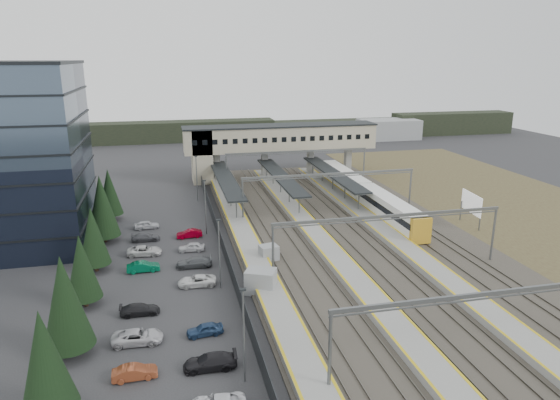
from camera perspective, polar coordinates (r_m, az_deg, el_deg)
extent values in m
plane|color=#2B2B2D|center=(65.14, -0.56, -6.31)|extent=(220.00, 220.00, 0.00)
cone|color=black|center=(39.53, -25.29, -16.15)|extent=(3.90, 3.90, 7.50)
cylinder|color=black|center=(48.33, -22.75, -15.38)|extent=(0.44, 0.44, 1.20)
cone|color=black|center=(46.24, -23.36, -10.59)|extent=(4.26, 4.26, 8.20)
cylinder|color=black|center=(56.14, -21.31, -10.66)|extent=(0.44, 0.44, 1.20)
cone|color=black|center=(54.61, -21.71, -7.09)|extent=(3.54, 3.54, 6.80)
cylinder|color=black|center=(64.26, -20.25, -7.11)|extent=(0.44, 0.44, 1.20)
cone|color=black|center=(62.89, -20.59, -3.84)|extent=(3.64, 3.64, 7.00)
cylinder|color=black|center=(73.52, -19.36, -4.10)|extent=(0.44, 0.44, 1.20)
cone|color=black|center=(72.13, -19.70, -0.63)|extent=(4.42, 4.42, 8.50)
cylinder|color=black|center=(82.96, -18.69, -1.77)|extent=(0.44, 0.44, 1.20)
cone|color=black|center=(81.88, -18.93, 0.90)|extent=(3.74, 3.74, 7.20)
imported|color=brown|center=(43.65, -16.27, -18.38)|extent=(3.59, 1.38, 1.17)
imported|color=silver|center=(48.11, -15.97, -14.80)|extent=(4.64, 2.34, 1.26)
imported|color=black|center=(52.77, -15.72, -11.94)|extent=(3.90, 1.59, 1.13)
imported|color=#055A39|center=(62.32, -15.36, -7.36)|extent=(3.90, 1.48, 1.27)
imported|color=silver|center=(67.24, -15.22, -5.61)|extent=(4.59, 2.47, 1.22)
imported|color=#4A4B50|center=(72.21, -15.09, -4.12)|extent=(3.88, 1.59, 1.13)
imported|color=silver|center=(77.20, -14.99, -2.75)|extent=(3.70, 1.65, 1.24)
imported|color=black|center=(43.54, -7.99, -17.83)|extent=(4.49, 1.94, 1.29)
imported|color=navy|center=(48.06, -8.59, -14.42)|extent=(3.49, 1.68, 1.15)
imported|color=white|center=(57.44, -9.47, -9.10)|extent=(4.36, 2.17, 1.19)
imported|color=#4D5054|center=(62.27, -9.81, -7.02)|extent=(4.49, 2.07, 1.27)
imported|color=silver|center=(67.19, -10.09, -5.31)|extent=(3.57, 1.64, 1.19)
imported|color=maroon|center=(72.16, -10.33, -3.81)|extent=(3.66, 1.49, 1.18)
cylinder|color=slate|center=(40.03, -4.17, -15.31)|extent=(0.16, 0.16, 8.00)
cube|color=black|center=(38.10, -4.29, -10.17)|extent=(0.50, 0.25, 0.15)
cylinder|color=slate|center=(55.14, -6.94, -6.22)|extent=(0.16, 0.16, 8.00)
cube|color=black|center=(53.76, -7.09, -2.28)|extent=(0.50, 0.25, 0.15)
cylinder|color=slate|center=(72.07, -8.52, -0.89)|extent=(0.16, 0.16, 8.00)
cube|color=black|center=(71.02, -8.65, 2.20)|extent=(0.50, 0.25, 0.15)
cylinder|color=slate|center=(89.42, -9.48, 2.40)|extent=(0.16, 0.16, 8.00)
cube|color=black|center=(88.57, -9.60, 4.91)|extent=(0.50, 0.25, 0.15)
cube|color=#26282B|center=(68.43, -6.81, -4.41)|extent=(0.08, 90.00, 2.00)
cube|color=gray|center=(54.89, -2.21, -9.28)|extent=(3.86, 3.45, 2.64)
cube|color=gray|center=(63.05, -1.29, -6.10)|extent=(2.52, 2.22, 2.04)
cube|color=#36322B|center=(72.84, 7.86, -3.91)|extent=(34.00, 90.00, 0.20)
cube|color=#59544C|center=(69.46, -2.03, -4.61)|extent=(0.08, 90.00, 0.14)
cube|color=#59544C|center=(69.73, -0.87, -4.52)|extent=(0.08, 90.00, 0.14)
cube|color=#59544C|center=(70.27, 1.18, -4.36)|extent=(0.08, 90.00, 0.14)
cube|color=#59544C|center=(70.62, 2.31, -4.26)|extent=(0.08, 90.00, 0.14)
cube|color=#59544C|center=(71.89, 5.83, -3.96)|extent=(0.08, 90.00, 0.14)
cube|color=#59544C|center=(72.35, 6.91, -3.86)|extent=(0.08, 90.00, 0.14)
cube|color=#59544C|center=(73.23, 8.80, -3.69)|extent=(0.08, 90.00, 0.14)
cube|color=#59544C|center=(73.76, 9.85, -3.60)|extent=(0.08, 90.00, 0.14)
cube|color=#59544C|center=(75.58, 13.04, -3.29)|extent=(0.08, 90.00, 0.14)
cube|color=#59544C|center=(76.21, 14.02, -3.20)|extent=(0.08, 90.00, 0.14)
cube|color=#59544C|center=(77.37, 15.72, -3.03)|extent=(0.08, 90.00, 0.14)
cube|color=#59544C|center=(78.06, 16.65, -2.94)|extent=(0.08, 90.00, 0.14)
cube|color=gray|center=(69.04, -3.90, -4.63)|extent=(3.20, 82.00, 0.90)
cube|color=gold|center=(68.68, -5.10, -4.36)|extent=(0.25, 82.00, 0.02)
cube|color=gold|center=(69.10, -2.72, -4.18)|extent=(0.25, 82.00, 0.02)
cube|color=gray|center=(71.17, 4.09, -3.98)|extent=(3.20, 82.00, 0.90)
cube|color=gold|center=(70.62, 2.97, -3.73)|extent=(0.25, 82.00, 0.02)
cube|color=gold|center=(71.43, 5.21, -3.54)|extent=(0.25, 82.00, 0.02)
cube|color=gray|center=(74.59, 11.47, -3.32)|extent=(3.20, 82.00, 0.90)
cube|color=gold|center=(73.87, 10.46, -3.08)|extent=(0.25, 82.00, 0.02)
cube|color=gold|center=(75.03, 12.50, -2.89)|extent=(0.25, 82.00, 0.02)
cube|color=black|center=(88.87, -6.22, 2.44)|extent=(3.00, 30.00, 0.25)
cube|color=slate|center=(88.90, -6.22, 2.35)|extent=(3.10, 30.00, 0.12)
cylinder|color=slate|center=(76.84, -5.00, -0.94)|extent=(0.20, 0.20, 3.10)
cylinder|color=slate|center=(83.03, -5.64, 0.34)|extent=(0.20, 0.20, 3.10)
cylinder|color=slate|center=(89.26, -6.19, 1.44)|extent=(0.20, 0.20, 3.10)
cylinder|color=slate|center=(95.52, -6.67, 2.40)|extent=(0.20, 0.20, 3.10)
cylinder|color=slate|center=(101.82, -7.09, 3.24)|extent=(0.20, 0.20, 3.10)
cube|color=black|center=(90.53, 0.08, 2.79)|extent=(3.00, 30.00, 0.25)
cube|color=slate|center=(90.57, 0.08, 2.70)|extent=(3.10, 30.00, 0.12)
cylinder|color=slate|center=(78.76, 2.21, -0.46)|extent=(0.20, 0.20, 3.10)
cylinder|color=slate|center=(84.81, 1.07, 0.75)|extent=(0.20, 0.20, 3.10)
cylinder|color=slate|center=(90.91, 0.07, 1.81)|extent=(0.20, 0.20, 3.10)
cylinder|color=slate|center=(97.07, -0.79, 2.73)|extent=(0.20, 0.20, 3.10)
cylinder|color=slate|center=(103.28, -1.56, 3.54)|extent=(0.20, 0.20, 3.10)
cube|color=black|center=(93.24, 6.08, 3.09)|extent=(3.00, 30.00, 0.25)
cube|color=slate|center=(93.28, 6.08, 3.00)|extent=(3.10, 30.00, 0.12)
cylinder|color=slate|center=(81.86, 8.99, -0.01)|extent=(0.20, 0.20, 3.10)
cylinder|color=slate|center=(87.69, 7.42, 1.14)|extent=(0.20, 0.20, 3.10)
cylinder|color=slate|center=(93.62, 6.05, 2.14)|extent=(0.20, 0.20, 3.10)
cylinder|color=slate|center=(99.61, 4.85, 3.02)|extent=(0.20, 0.20, 3.10)
cylinder|color=slate|center=(105.66, 3.77, 3.80)|extent=(0.20, 0.20, 3.10)
cube|color=#B1A48C|center=(104.79, 0.09, 7.13)|extent=(40.00, 6.00, 5.00)
cube|color=black|center=(104.42, 0.09, 8.51)|extent=(40.40, 6.40, 0.30)
cube|color=#B1A48C|center=(102.89, -8.94, 5.07)|extent=(4.00, 6.00, 11.00)
cube|color=black|center=(99.29, -9.75, 6.45)|extent=(1.00, 0.06, 1.00)
cube|color=black|center=(99.42, -8.59, 6.52)|extent=(1.00, 0.06, 1.00)
cube|color=black|center=(99.59, -7.44, 6.58)|extent=(1.00, 0.06, 1.00)
cube|color=black|center=(99.79, -6.29, 6.64)|extent=(1.00, 0.06, 1.00)
cube|color=black|center=(100.04, -5.14, 6.69)|extent=(1.00, 0.06, 1.00)
cube|color=black|center=(100.33, -4.01, 6.75)|extent=(1.00, 0.06, 1.00)
cube|color=black|center=(100.66, -2.87, 6.79)|extent=(1.00, 0.06, 1.00)
cube|color=black|center=(101.02, -1.75, 6.84)|extent=(1.00, 0.06, 1.00)
cube|color=black|center=(101.43, -0.63, 6.88)|extent=(1.00, 0.06, 1.00)
cube|color=black|center=(101.87, 0.47, 6.93)|extent=(1.00, 0.06, 1.00)
cube|color=black|center=(102.35, 1.57, 6.96)|extent=(1.00, 0.06, 1.00)
cube|color=black|center=(102.86, 2.66, 7.00)|extent=(1.00, 0.06, 1.00)
cube|color=black|center=(103.41, 3.73, 7.03)|extent=(1.00, 0.06, 1.00)
cube|color=black|center=(104.00, 4.80, 7.06)|extent=(1.00, 0.06, 1.00)
cube|color=black|center=(104.62, 5.85, 7.09)|extent=(1.00, 0.06, 1.00)
cube|color=black|center=(105.28, 6.89, 7.11)|extent=(1.00, 0.06, 1.00)
cube|color=black|center=(105.97, 7.91, 7.13)|extent=(1.00, 0.06, 1.00)
cube|color=black|center=(106.69, 8.93, 7.15)|extent=(1.00, 0.06, 1.00)
cube|color=black|center=(107.45, 9.93, 7.17)|extent=(1.00, 0.06, 1.00)
cube|color=gray|center=(103.50, -8.05, 3.76)|extent=(1.20, 1.60, 6.00)
cube|color=gray|center=(103.63, -7.22, 3.81)|extent=(1.20, 1.60, 6.00)
cube|color=gray|center=(105.06, -1.78, 4.09)|extent=(1.20, 1.60, 6.00)
cube|color=gray|center=(107.41, 3.47, 4.34)|extent=(1.20, 1.60, 6.00)
cube|color=gray|center=(110.08, 7.74, 4.51)|extent=(1.20, 1.60, 6.00)
cylinder|color=slate|center=(39.04, 5.71, -17.11)|extent=(0.28, 0.28, 7.00)
cube|color=slate|center=(43.46, 23.89, -9.61)|extent=(28.40, 0.25, 0.35)
cube|color=slate|center=(43.63, 23.83, -10.08)|extent=(28.40, 0.12, 0.12)
cylinder|color=slate|center=(56.19, -0.80, -6.22)|extent=(0.28, 0.28, 7.00)
cylinder|color=slate|center=(67.47, 23.18, -3.69)|extent=(0.28, 0.28, 7.00)
cube|color=slate|center=(59.35, 12.52, -1.79)|extent=(28.40, 0.25, 0.35)
cube|color=slate|center=(59.47, 12.50, -2.15)|extent=(28.40, 0.12, 0.12)
cylinder|color=slate|center=(76.66, -4.28, -0.11)|extent=(0.28, 0.28, 7.00)
cylinder|color=slate|center=(85.28, 14.64, 1.08)|extent=(0.28, 0.28, 7.00)
cube|color=slate|center=(79.01, 5.76, 2.97)|extent=(28.40, 0.25, 0.35)
cube|color=slate|center=(79.10, 5.75, 2.69)|extent=(28.40, 0.12, 0.12)
cylinder|color=slate|center=(95.87, -6.13, 3.14)|extent=(0.28, 0.28, 7.00)
cylinder|color=slate|center=(102.89, 9.57, 3.90)|extent=(0.28, 0.28, 7.00)
cube|color=slate|center=(97.75, 2.01, 5.57)|extent=(28.40, 0.25, 0.35)
cube|color=slate|center=(97.82, 2.01, 5.34)|extent=(28.40, 0.12, 0.12)
cube|color=white|center=(78.48, 12.44, -1.12)|extent=(2.83, 19.60, 3.64)
cube|color=black|center=(78.36, 12.46, -0.83)|extent=(2.89, 19.00, 0.91)
cube|color=slate|center=(78.95, 12.37, -2.20)|extent=(2.42, 18.20, 0.50)
cube|color=white|center=(96.41, 7.37, 2.33)|extent=(2.83, 19.60, 3.64)
cube|color=black|center=(96.31, 7.38, 2.57)|extent=(2.89, 19.00, 0.91)
cube|color=slate|center=(96.79, 7.34, 1.43)|extent=(2.42, 18.20, 0.50)
cube|color=gold|center=(70.31, 15.78, -3.38)|extent=(2.85, 0.90, 3.64)
cylinder|color=slate|center=(79.08, 21.88, -2.19)|extent=(0.20, 0.20, 3.19)
cylinder|color=slate|center=(82.99, 19.96, -1.16)|extent=(0.20, 0.20, 3.19)
cube|color=white|center=(80.47, 21.04, -0.32)|extent=(0.80, 5.95, 2.99)
cube|color=#493D25|center=(89.68, 28.01, -1.90)|extent=(34.00, 120.00, 0.06)
cube|color=black|center=(155.39, -11.89, 7.68)|extent=(60.00, 8.00, 6.00)
cube|color=black|center=(164.20, 6.00, 8.19)|extent=(50.00, 8.00, 5.00)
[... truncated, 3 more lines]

